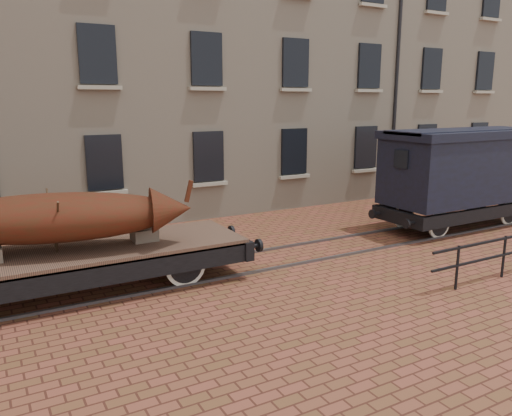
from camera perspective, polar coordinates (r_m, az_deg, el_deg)
ground at (r=12.87m, az=-0.35°, el=-6.25°), size 90.00×90.00×0.00m
warehouse_cream at (r=22.70m, az=-6.28°, el=19.54°), size 40.00×10.19×14.00m
rail_track at (r=12.86m, az=-0.35°, el=-6.12°), size 30.00×1.52×0.06m
flatcar_wagon at (r=11.29m, az=-20.24°, el=-5.52°), size 8.32×2.26×1.26m
iron_boat at (r=11.01m, az=-22.10°, el=-1.00°), size 5.72×2.70×1.41m
goods_van at (r=17.39m, az=22.42°, el=4.42°), size 6.16×2.24×3.18m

